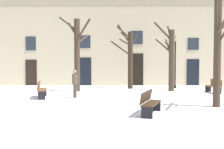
# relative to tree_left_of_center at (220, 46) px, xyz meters

# --- Properties ---
(ground_plane) EXTENTS (36.22, 36.22, 0.00)m
(ground_plane) POSITION_rel_tree_left_of_center_xyz_m (-4.73, 1.57, -2.70)
(ground_plane) COLOR white
(building_facade) EXTENTS (22.64, 0.60, 8.20)m
(building_facade) POSITION_rel_tree_left_of_center_xyz_m (-4.73, 11.24, 1.45)
(building_facade) COLOR beige
(building_facade) RESTS_ON ground
(tree_left_of_center) EXTENTS (1.73, 2.39, 5.15)m
(tree_left_of_center) POSITION_rel_tree_left_of_center_xyz_m (0.00, 0.00, 0.00)
(tree_left_of_center) COLOR #423326
(tree_left_of_center) RESTS_ON ground
(tree_right_of_center) EXTENTS (2.16, 1.62, 4.89)m
(tree_right_of_center) POSITION_rel_tree_left_of_center_xyz_m (-3.34, 8.29, -0.29)
(tree_right_of_center) COLOR #382B1E
(tree_right_of_center) RESTS_ON ground
(tree_near_facade) EXTENTS (2.33, 1.98, 5.17)m
(tree_near_facade) POSITION_rel_tree_left_of_center_xyz_m (-7.07, 6.44, -0.01)
(tree_near_facade) COLOR #423326
(tree_near_facade) RESTS_ON ground
(tree_foreground) EXTENTS (1.43, 1.30, 4.80)m
(tree_foreground) POSITION_rel_tree_left_of_center_xyz_m (-0.61, 6.59, -0.37)
(tree_foreground) COLOR #423326
(tree_foreground) RESTS_ON ground
(streetlamp) EXTENTS (0.30, 0.30, 4.02)m
(streetlamp) POSITION_rel_tree_left_of_center_xyz_m (0.19, 8.57, -0.25)
(streetlamp) COLOR black
(streetlamp) RESTS_ON ground
(bench_back_to_back_right) EXTENTS (0.58, 1.57, 0.90)m
(bench_back_to_back_right) POSITION_rel_tree_left_of_center_xyz_m (1.95, 5.38, -2.26)
(bench_back_to_back_right) COLOR brown
(bench_back_to_back_right) RESTS_ON ground
(bench_back_to_back_left) EXTENTS (1.06, 1.77, 0.90)m
(bench_back_to_back_left) POSITION_rel_tree_left_of_center_xyz_m (-3.23, -1.62, -2.25)
(bench_back_to_back_left) COLOR #3D2819
(bench_back_to_back_left) RESTS_ON ground
(bench_near_lamp) EXTENTS (0.78, 1.78, 0.94)m
(bench_near_lamp) POSITION_rel_tree_left_of_center_xyz_m (-8.63, 3.00, -2.21)
(bench_near_lamp) COLOR brown
(bench_near_lamp) RESTS_ON ground
(person_by_shop_door) EXTENTS (0.36, 0.44, 1.56)m
(person_by_shop_door) POSITION_rel_tree_left_of_center_xyz_m (-6.77, 3.15, -1.85)
(person_by_shop_door) COLOR #403D3A
(person_by_shop_door) RESTS_ON ground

